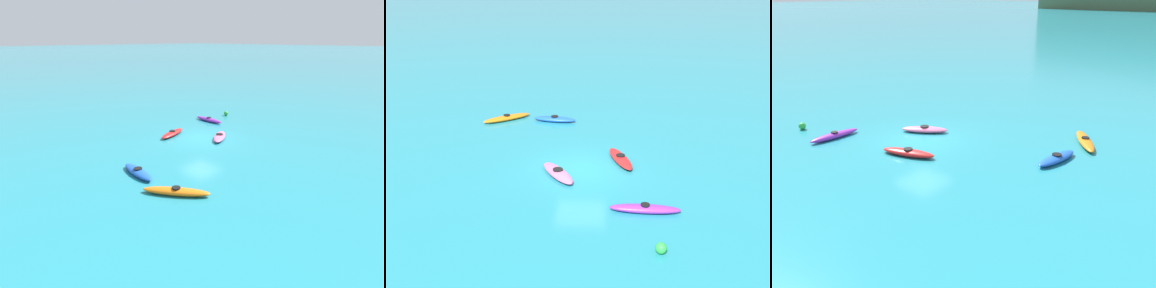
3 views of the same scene
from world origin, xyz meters
TOP-DOWN VIEW (x-y plane):
  - ground_plane at (0.00, 0.00)m, footprint 600.00×600.00m
  - kayak_red at (1.04, -1.94)m, footprint 2.84×1.54m
  - kayak_purple at (-3.90, -2.81)m, footprint 0.66×2.90m
  - kayak_pink at (-0.82, 1.03)m, footprint 2.60×2.04m
  - kayak_blue at (6.93, 2.03)m, footprint 1.05×2.72m
  - kayak_orange at (6.99, 5.10)m, footprint 2.37×2.94m
  - buoy_green at (-6.64, -3.15)m, footprint 0.41×0.41m

SIDE VIEW (x-z plane):
  - ground_plane at x=0.00m, z-range 0.00..0.00m
  - kayak_purple at x=-3.90m, z-range -0.02..0.35m
  - kayak_orange at x=6.99m, z-range -0.02..0.35m
  - kayak_red at x=1.04m, z-range -0.02..0.35m
  - kayak_blue at x=6.93m, z-range -0.02..0.35m
  - kayak_pink at x=-0.82m, z-range -0.02..0.35m
  - buoy_green at x=-6.64m, z-range 0.00..0.41m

